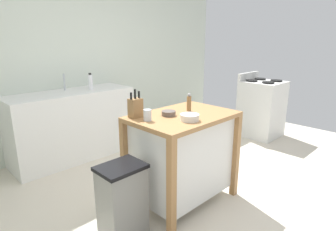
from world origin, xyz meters
The scene contains 13 objects.
ground_plane centered at (0.00, 0.00, 0.00)m, with size 6.71×6.71×0.00m, color beige.
wall_back centered at (0.00, 2.25, 1.30)m, with size 5.71×0.10×2.60m, color silver.
kitchen_island centered at (-0.07, 0.13, 0.50)m, with size 0.98×0.67×0.90m.
knife_block centered at (-0.44, 0.37, 0.99)m, with size 0.11×0.09×0.25m.
bowl_ceramic_wide centered at (-0.18, -0.04, 0.93)m, with size 0.16×0.16×0.06m.
bowl_ceramic_small centered at (-0.20, 0.20, 0.92)m, with size 0.13×0.13×0.04m.
drinking_cup centered at (-0.44, 0.21, 0.95)m, with size 0.07×0.07×0.10m.
pepper_grinder centered at (0.06, 0.18, 0.98)m, with size 0.04×0.04×0.17m.
trash_bin centered at (-0.80, 0.11, 0.32)m, with size 0.36×0.28×0.63m.
sink_counter centered at (-0.33, 1.90, 0.46)m, with size 1.61×0.60×0.91m.
sink_faucet centered at (-0.33, 2.04, 1.02)m, with size 0.02×0.02×0.22m.
bottle_spray_cleaner centered at (-0.04, 1.86, 1.01)m, with size 0.06×0.06×0.22m.
stove centered at (2.31, 0.55, 0.46)m, with size 0.60×0.60×1.03m.
Camera 1 is at (-1.93, -1.55, 1.58)m, focal length 29.85 mm.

